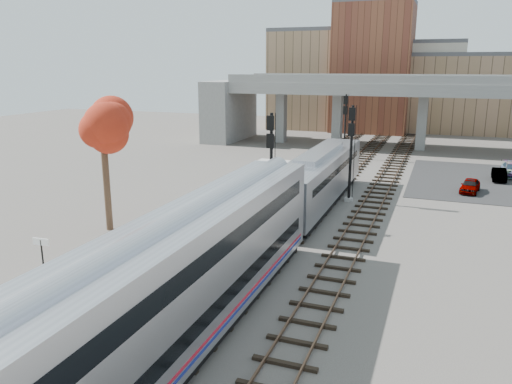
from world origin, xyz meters
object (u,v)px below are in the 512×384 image
Objects in this scene: signal_mast_mid at (351,153)px; car_c at (512,170)px; signal_mast_far at (345,126)px; tree at (103,130)px; car_b at (499,175)px; coach at (171,290)px; car_a at (470,186)px; locomotive at (319,177)px; signal_mast_near at (271,168)px.

car_c is (13.36, 15.06, -3.24)m from signal_mast_mid.
tree is at bearing -106.70° from signal_mast_far.
signal_mast_far is 17.72m from car_b.
coach reaches higher than car_a.
car_b is at bearing 45.64° from locomotive.
locomotive reaches higher than car_a.
signal_mast_mid is 1.03× the size of signal_mast_far.
locomotive is 2.12× the size of tree.
signal_mast_far is at bearing 73.30° from tree.
signal_mast_near is at bearing -118.94° from signal_mast_mid.
signal_mast_near reaches higher than car_b.
tree reaches higher than car_b.
car_b is (25.64, 25.10, -6.05)m from tree.
tree is at bearing -137.06° from signal_mast_mid.
car_a is at bearing -114.07° from car_b.
signal_mast_far reaches higher than locomotive.
car_c is at bearing 68.79° from coach.
locomotive is 2.51× the size of signal_mast_near.
signal_mast_mid is at bearing 43.70° from locomotive.
signal_mast_near is at bearing -90.00° from signal_mast_far.
signal_mast_mid is 11.80m from car_a.
signal_mast_mid is 1.74× the size of car_c.
signal_mast_far is at bearing 146.39° from car_a.
signal_mast_near is 0.85× the size of tree.
tree reaches higher than signal_mast_far.
coach reaches higher than locomotive.
car_c is at bearing 47.85° from locomotive.
car_b is (16.09, 19.81, -3.26)m from signal_mast_near.
locomotive is 2.56× the size of signal_mast_far.
signal_mast_far is at bearing 102.11° from signal_mast_mid.
coach is at bearing -90.00° from locomotive.
signal_mast_near is 25.73m from car_b.
locomotive is 4.31× the size of car_c.
coach is at bearing -109.70° from car_b.
signal_mast_far is 2.14× the size of car_b.
signal_mast_near is 26.52m from signal_mast_far.
tree is (-9.54, -31.80, 2.90)m from signal_mast_far.
car_c is (15.36, 39.58, -2.11)m from coach.
car_b is at bearing -22.61° from signal_mast_far.
signal_mast_mid reaches higher than car_c.
locomotive is at bearing -84.29° from signal_mast_far.
locomotive is 5.49× the size of car_b.
coach is 42.51m from car_c.
signal_mast_near is 8.47m from signal_mast_mid.
coach is (-0.00, -22.61, 0.52)m from locomotive.
car_b is 0.79× the size of car_c.
signal_mast_near is at bearing -129.92° from car_c.
car_a is at bearing 35.31° from signal_mast_mid.
signal_mast_mid reaches higher than coach.
car_c is at bearing -13.03° from signal_mast_far.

